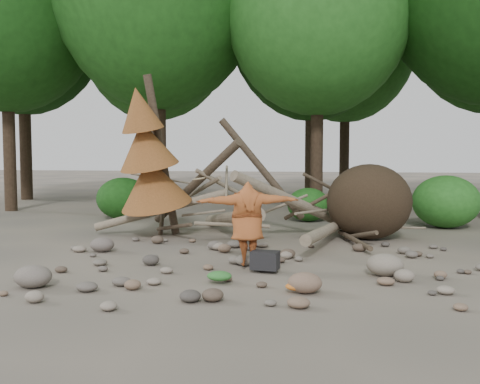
# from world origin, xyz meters

# --- Properties ---
(ground) EXTENTS (120.00, 120.00, 0.00)m
(ground) POSITION_xyz_m (0.00, 0.00, 0.00)
(ground) COLOR #514C44
(ground) RESTS_ON ground
(deadfall_pile) EXTENTS (8.55, 5.24, 3.30)m
(deadfall_pile) POSITION_xyz_m (2.02, 4.24, 0.95)
(deadfall_pile) COLOR #332619
(deadfall_pile) RESTS_ON ground
(dead_conifer) EXTENTS (2.06, 2.16, 4.35)m
(dead_conifer) POSITION_xyz_m (-3.12, 3.37, 2.11)
(dead_conifer) COLOR #4C3F30
(dead_conifer) RESTS_ON ground
(forest_backdrop) EXTENTS (33.68, 19.18, 15.68)m
(forest_backdrop) POSITION_xyz_m (-1.01, 13.89, 8.87)
(forest_backdrop) COLOR #38281C
(forest_backdrop) RESTS_ON ground
(bush_left) EXTENTS (1.80, 1.80, 1.44)m
(bush_left) POSITION_xyz_m (-5.50, 7.20, 0.72)
(bush_left) COLOR #194E14
(bush_left) RESTS_ON ground
(bush_mid) EXTENTS (1.40, 1.40, 1.12)m
(bush_mid) POSITION_xyz_m (0.80, 7.80, 0.56)
(bush_mid) COLOR #23631C
(bush_mid) RESTS_ON ground
(bush_right) EXTENTS (2.00, 2.00, 1.60)m
(bush_right) POSITION_xyz_m (5.00, 7.00, 0.80)
(bush_right) COLOR #2C7524
(bush_right) RESTS_ON ground
(frisbee_thrower) EXTENTS (2.19, 1.19, 1.70)m
(frisbee_thrower) POSITION_xyz_m (0.11, 0.08, 0.89)
(frisbee_thrower) COLOR #A04E24
(frisbee_thrower) RESTS_ON ground
(backpack) EXTENTS (0.55, 0.39, 0.34)m
(backpack) POSITION_xyz_m (0.49, -0.13, 0.17)
(backpack) COLOR black
(backpack) RESTS_ON ground
(cloth_green) EXTENTS (0.43, 0.36, 0.16)m
(cloth_green) POSITION_xyz_m (-0.16, -1.16, 0.08)
(cloth_green) COLOR #2E702D
(cloth_green) RESTS_ON ground
(cloth_orange) EXTENTS (0.33, 0.27, 0.12)m
(cloth_orange) POSITION_xyz_m (1.19, -1.57, 0.06)
(cloth_orange) COLOR #C26521
(cloth_orange) RESTS_ON ground
(boulder_front_left) EXTENTS (0.63, 0.56, 0.38)m
(boulder_front_left) POSITION_xyz_m (-3.16, -2.01, 0.19)
(boulder_front_left) COLOR slate
(boulder_front_left) RESTS_ON ground
(boulder_front_right) EXTENTS (0.55, 0.50, 0.33)m
(boulder_front_right) POSITION_xyz_m (1.33, -1.51, 0.17)
(boulder_front_right) COLOR #7D614E
(boulder_front_right) RESTS_ON ground
(boulder_mid_right) EXTENTS (0.67, 0.61, 0.40)m
(boulder_mid_right) POSITION_xyz_m (2.69, -0.01, 0.20)
(boulder_mid_right) COLOR gray
(boulder_mid_right) RESTS_ON ground
(boulder_mid_left) EXTENTS (0.55, 0.50, 0.33)m
(boulder_mid_left) POSITION_xyz_m (-3.48, 1.28, 0.17)
(boulder_mid_left) COLOR #695E58
(boulder_mid_left) RESTS_ON ground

